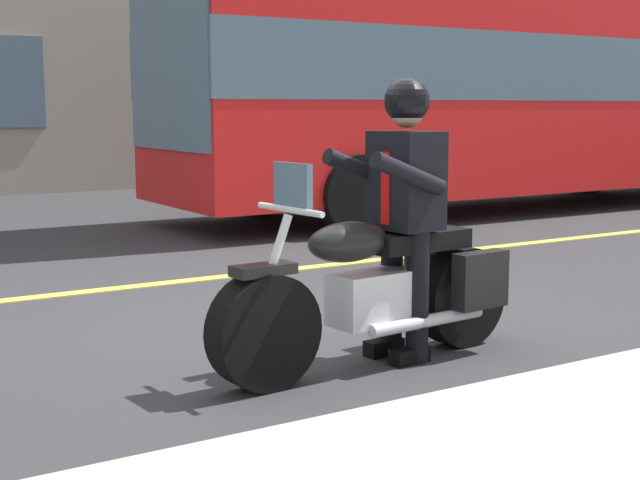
{
  "coord_description": "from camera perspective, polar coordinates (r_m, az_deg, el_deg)",
  "views": [
    {
      "loc": [
        3.06,
        5.36,
        1.57
      ],
      "look_at": [
        0.2,
        0.73,
        0.75
      ],
      "focal_mm": 49.89,
      "sensor_mm": 36.0,
      "label": 1
    }
  ],
  "objects": [
    {
      "name": "ground_plane",
      "position": [
        6.36,
        -1.89,
        -5.71
      ],
      "size": [
        80.0,
        80.0,
        0.0
      ],
      "primitive_type": "plane",
      "color": "#333335"
    },
    {
      "name": "lane_center_stripe",
      "position": [
        8.12,
        -8.92,
        -2.65
      ],
      "size": [
        60.0,
        0.16,
        0.01
      ],
      "primitive_type": "cube",
      "color": "#E5DB4C",
      "rests_on": "ground_plane"
    },
    {
      "name": "motorcycle_main",
      "position": [
        5.44,
        3.86,
        -3.3
      ],
      "size": [
        2.22,
        0.72,
        1.26
      ],
      "color": "black",
      "rests_on": "ground_plane"
    },
    {
      "name": "rider_main",
      "position": [
        5.48,
        5.4,
        2.94
      ],
      "size": [
        0.66,
        0.59,
        1.74
      ],
      "color": "black",
      "rests_on": "ground_plane"
    },
    {
      "name": "bus_near",
      "position": [
        13.98,
        11.96,
        9.63
      ],
      "size": [
        11.05,
        2.7,
        3.3
      ],
      "color": "red",
      "rests_on": "ground_plane"
    }
  ]
}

